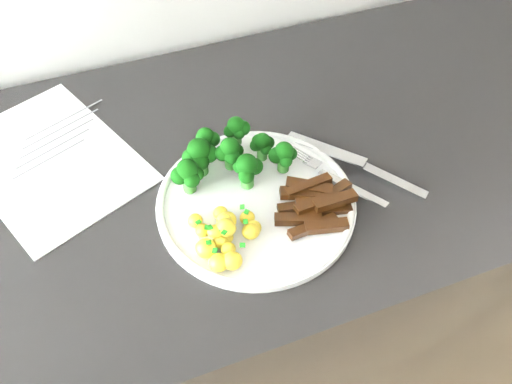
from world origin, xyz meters
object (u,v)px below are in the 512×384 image
at_px(recipe_paper, 50,160).
at_px(fork, 338,179).
at_px(potatoes, 225,238).
at_px(beef_strips, 316,204).
at_px(knife, 373,172).
at_px(broccoli, 226,154).
at_px(counter, 199,320).
at_px(plate, 256,202).

height_order(recipe_paper, fork, fork).
bearing_deg(potatoes, beef_strips, 4.69).
bearing_deg(beef_strips, knife, 17.46).
bearing_deg(broccoli, potatoes, -109.65).
distance_m(counter, knife, 0.55).
bearing_deg(knife, recipe_paper, 155.76).
xyz_separation_m(recipe_paper, broccoli, (0.25, -0.13, 0.05)).
xyz_separation_m(recipe_paper, fork, (0.39, -0.21, 0.02)).
bearing_deg(beef_strips, counter, 143.41).
bearing_deg(plate, beef_strips, -29.75).
bearing_deg(knife, potatoes, -169.54).
bearing_deg(fork, potatoes, -167.17).
distance_m(broccoli, fork, 0.17).
bearing_deg(knife, fork, -177.29).
xyz_separation_m(broccoli, fork, (0.14, -0.08, -0.03)).
height_order(counter, potatoes, potatoes).
bearing_deg(potatoes, broccoli, 70.35).
xyz_separation_m(counter, broccoli, (0.08, -0.02, 0.50)).
xyz_separation_m(counter, fork, (0.22, -0.10, 0.48)).
xyz_separation_m(plate, fork, (0.12, -0.01, 0.01)).
relative_size(broccoli, potatoes, 1.81).
relative_size(potatoes, beef_strips, 0.79).
distance_m(beef_strips, fork, 0.06).
distance_m(counter, recipe_paper, 0.50).
bearing_deg(plate, fork, -4.98).
bearing_deg(broccoli, fork, -28.48).
xyz_separation_m(fork, knife, (0.06, 0.00, -0.01)).
height_order(potatoes, knife, potatoes).
bearing_deg(broccoli, beef_strips, -49.22).
bearing_deg(counter, beef_strips, -36.59).
height_order(plate, broccoli, broccoli).
relative_size(plate, broccoli, 1.53).
bearing_deg(plate, broccoli, 107.17).
xyz_separation_m(counter, potatoes, (0.03, -0.14, 0.48)).
bearing_deg(potatoes, plate, 39.83).
height_order(beef_strips, knife, beef_strips).
bearing_deg(recipe_paper, broccoli, -27.28).
bearing_deg(fork, beef_strips, -147.72).
height_order(recipe_paper, potatoes, potatoes).
height_order(counter, plate, plate).
height_order(counter, knife, knife).
bearing_deg(counter, knife, -18.44).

